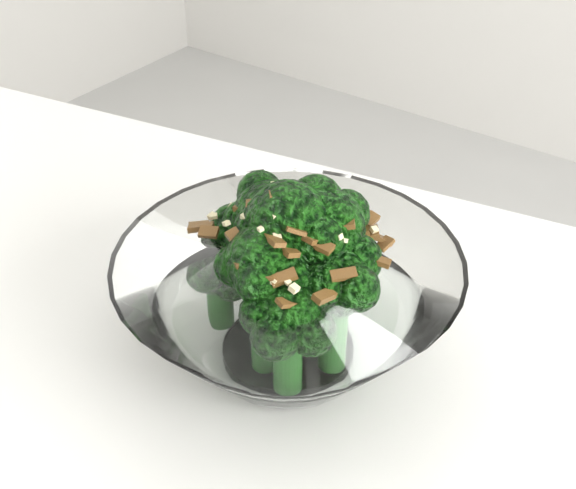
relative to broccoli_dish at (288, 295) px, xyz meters
The scene contains 1 object.
broccoli_dish is the anchor object (origin of this frame).
Camera 1 is at (0.16, -0.27, 1.11)m, focal length 50.00 mm.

